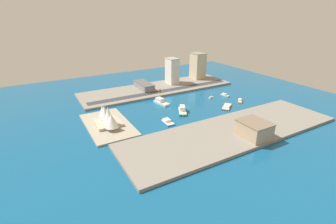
# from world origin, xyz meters

# --- Properties ---
(ground_plane) EXTENTS (440.00, 440.00, 0.00)m
(ground_plane) POSITION_xyz_m (0.00, 0.00, 0.00)
(ground_plane) COLOR #145684
(quay_west) EXTENTS (70.00, 240.00, 2.92)m
(quay_west) POSITION_xyz_m (-83.52, 0.00, 1.46)
(quay_west) COLOR gray
(quay_west) RESTS_ON ground_plane
(quay_east) EXTENTS (70.00, 240.00, 2.92)m
(quay_east) POSITION_xyz_m (83.52, 0.00, 1.46)
(quay_east) COLOR gray
(quay_east) RESTS_ON ground_plane
(peninsula_point) EXTENTS (80.47, 44.25, 2.00)m
(peninsula_point) POSITION_xyz_m (-4.26, 106.94, 1.00)
(peninsula_point) COLOR #A89E89
(peninsula_point) RESTS_ON ground_plane
(road_strip) EXTENTS (12.54, 228.00, 0.15)m
(road_strip) POSITION_xyz_m (64.47, 0.00, 2.99)
(road_strip) COLOR #38383D
(road_strip) RESTS_ON quay_east
(ferry_white_commuter) EXTENTS (26.78, 13.40, 7.25)m
(ferry_white_commuter) POSITION_xyz_m (26.29, 25.44, 2.75)
(ferry_white_commuter) COLOR silver
(ferry_white_commuter) RESTS_ON ground_plane
(sailboat_small_white) EXTENTS (5.37, 10.78, 9.20)m
(sailboat_small_white) POSITION_xyz_m (10.46, -46.79, 0.93)
(sailboat_small_white) COLOR white
(sailboat_small_white) RESTS_ON ground_plane
(water_taxi_orange) EXTENTS (14.26, 13.51, 3.94)m
(water_taxi_orange) POSITION_xyz_m (-20.82, -71.87, 1.38)
(water_taxi_orange) COLOR orange
(water_taxi_orange) RESTS_ON ground_plane
(catamaran_blue) EXTENTS (18.74, 9.74, 4.02)m
(catamaran_blue) POSITION_xyz_m (-30.02, 47.36, 1.43)
(catamaran_blue) COLOR blue
(catamaran_blue) RESTS_ON ground_plane
(ferry_green_doubledeck) EXTENTS (26.92, 20.17, 7.69)m
(ferry_green_doubledeck) POSITION_xyz_m (-12.56, 16.47, 2.65)
(ferry_green_doubledeck) COLOR #2D8C4C
(ferry_green_doubledeck) RESTS_ON ground_plane
(yacht_sleek_gray) EXTENTS (15.03, 7.03, 3.79)m
(yacht_sleek_gray) POSITION_xyz_m (7.43, -69.56, 1.45)
(yacht_sleek_gray) COLOR #999EA3
(yacht_sleek_gray) RESTS_ON ground_plane
(barge_flat_brown) EXTENTS (22.32, 24.78, 3.01)m
(barge_flat_brown) POSITION_xyz_m (-27.67, -41.70, 1.14)
(barge_flat_brown) COLOR brown
(barge_flat_brown) RESTS_ON ground_plane
(hotel_broad_white) EXTENTS (21.99, 16.06, 41.40)m
(hotel_broad_white) POSITION_xyz_m (94.56, -31.97, 23.65)
(hotel_broad_white) COLOR silver
(hotel_broad_white) RESTS_ON quay_east
(warehouse_low_gray) EXTENTS (44.87, 17.19, 9.86)m
(warehouse_low_gray) POSITION_xyz_m (89.25, 21.60, 7.88)
(warehouse_low_gray) COLOR gray
(warehouse_low_gray) RESTS_ON quay_east
(office_block_beige) EXTENTS (23.91, 20.95, 44.09)m
(office_block_beige) POSITION_xyz_m (100.58, -87.98, 24.99)
(office_block_beige) COLOR #C6B793
(office_block_beige) RESTS_ON quay_east
(apartment_midrise_tan) EXTENTS (28.96, 24.99, 15.43)m
(apartment_midrise_tan) POSITION_xyz_m (-102.59, -6.81, 10.67)
(apartment_midrise_tan) COLOR tan
(apartment_midrise_tan) RESTS_ON quay_west
(sedan_silver) EXTENTS (2.11, 5.06, 1.63)m
(sedan_silver) POSITION_xyz_m (60.24, 27.67, 3.87)
(sedan_silver) COLOR black
(sedan_silver) RESTS_ON road_strip
(taxi_yellow_cab) EXTENTS (1.83, 5.19, 1.43)m
(taxi_yellow_cab) POSITION_xyz_m (59.67, 8.51, 3.78)
(taxi_yellow_cab) COLOR black
(taxi_yellow_cab) RESTS_ON road_strip
(van_white) EXTENTS (2.11, 4.91, 1.67)m
(van_white) POSITION_xyz_m (68.03, 5.68, 3.88)
(van_white) COLOR black
(van_white) RESTS_ON road_strip
(traffic_light_waterfront) EXTENTS (0.36, 0.36, 6.50)m
(traffic_light_waterfront) POSITION_xyz_m (57.39, 9.63, 7.26)
(traffic_light_waterfront) COLOR black
(traffic_light_waterfront) RESTS_ON quay_east
(opera_landmark) EXTENTS (46.64, 26.33, 22.75)m
(opera_landmark) POSITION_xyz_m (-6.15, 106.94, 10.82)
(opera_landmark) COLOR #BCAD93
(opera_landmark) RESTS_ON peninsula_point
(park_tree_cluster) EXTENTS (15.05, 14.27, 9.75)m
(park_tree_cluster) POSITION_xyz_m (-91.47, -22.97, 9.41)
(park_tree_cluster) COLOR brown
(park_tree_cluster) RESTS_ON quay_west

